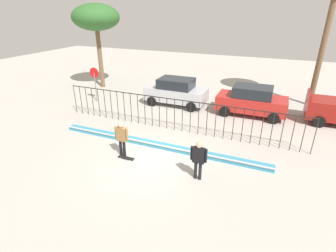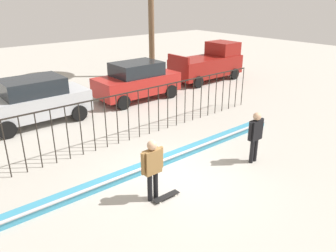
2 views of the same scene
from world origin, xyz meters
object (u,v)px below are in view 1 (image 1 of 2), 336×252
(parked_car_silver, at_px, (176,91))
(stop_sign, at_px, (95,80))
(camera_operator, at_px, (199,157))
(skateboarder, at_px, (122,136))
(palm_tree_short, at_px, (96,18))
(skateboard, at_px, (126,158))
(parked_car_red, at_px, (252,101))

(parked_car_silver, relative_size, stop_sign, 1.72)
(camera_operator, xyz_separation_m, stop_sign, (-9.81, 6.44, 0.60))
(parked_car_silver, bearing_deg, skateboarder, -84.76)
(skateboarder, height_order, stop_sign, stop_sign)
(camera_operator, bearing_deg, palm_tree_short, -26.69)
(camera_operator, height_order, parked_car_silver, parked_car_silver)
(camera_operator, relative_size, palm_tree_short, 0.25)
(skateboard, distance_m, palm_tree_short, 13.86)
(parked_car_silver, xyz_separation_m, stop_sign, (-5.72, -1.58, 0.64))
(skateboard, relative_size, parked_car_red, 0.19)
(camera_operator, relative_size, parked_car_silver, 0.39)
(camera_operator, xyz_separation_m, parked_car_red, (1.08, 8.06, -0.04))
(parked_car_red, bearing_deg, palm_tree_short, 172.50)
(parked_car_red, distance_m, stop_sign, 11.03)
(stop_sign, distance_m, palm_tree_short, 5.61)
(parked_car_silver, height_order, stop_sign, stop_sign)
(skateboard, relative_size, stop_sign, 0.32)
(parked_car_red, relative_size, palm_tree_short, 0.64)
(parked_car_silver, relative_size, parked_car_red, 1.00)
(skateboard, height_order, camera_operator, camera_operator)
(camera_operator, bearing_deg, parked_car_silver, -49.67)
(skateboard, relative_size, camera_operator, 0.47)
(stop_sign, bearing_deg, skateboard, -44.71)
(stop_sign, height_order, palm_tree_short, palm_tree_short)
(stop_sign, bearing_deg, parked_car_silver, 15.50)
(skateboard, bearing_deg, camera_operator, 16.70)
(skateboard, distance_m, camera_operator, 3.63)
(skateboarder, xyz_separation_m, parked_car_silver, (-0.31, 7.63, -0.05))
(parked_car_red, bearing_deg, skateboarder, -121.96)
(stop_sign, bearing_deg, parked_car_red, 8.46)
(parked_car_silver, distance_m, parked_car_red, 5.18)
(parked_car_red, bearing_deg, stop_sign, -171.11)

